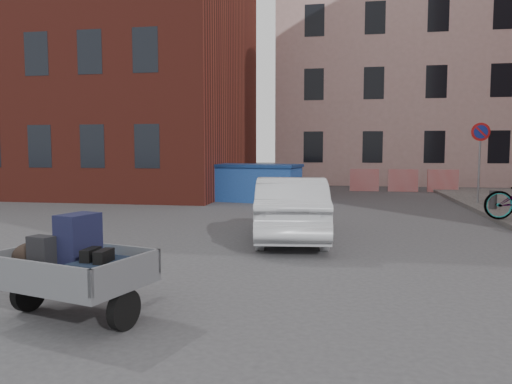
# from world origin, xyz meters

# --- Properties ---
(ground) EXTENTS (120.00, 120.00, 0.00)m
(ground) POSITION_xyz_m (0.00, 0.00, 0.00)
(ground) COLOR #38383A
(ground) RESTS_ON ground
(building_brick) EXTENTS (12.00, 10.00, 14.00)m
(building_brick) POSITION_xyz_m (-9.00, 13.00, 7.00)
(building_brick) COLOR #591E16
(building_brick) RESTS_ON ground
(building_pink) EXTENTS (16.00, 8.00, 14.00)m
(building_pink) POSITION_xyz_m (6.00, 22.00, 7.00)
(building_pink) COLOR #BE9992
(building_pink) RESTS_ON ground
(far_building) EXTENTS (6.00, 6.00, 8.00)m
(far_building) POSITION_xyz_m (-20.00, 22.00, 4.00)
(far_building) COLOR maroon
(far_building) RESTS_ON ground
(no_parking_sign) EXTENTS (0.60, 0.09, 2.65)m
(no_parking_sign) POSITION_xyz_m (6.00, 9.48, 2.01)
(no_parking_sign) COLOR gray
(no_parking_sign) RESTS_ON sidewalk
(barriers) EXTENTS (4.70, 0.18, 1.00)m
(barriers) POSITION_xyz_m (4.20, 15.00, 0.50)
(barriers) COLOR red
(barriers) RESTS_ON ground
(trailer) EXTENTS (1.84, 1.96, 1.20)m
(trailer) POSITION_xyz_m (-1.39, -3.01, 0.61)
(trailer) COLOR black
(trailer) RESTS_ON ground
(dumpster) EXTENTS (3.46, 2.20, 1.35)m
(dumpster) POSITION_xyz_m (-1.60, 9.89, 0.68)
(dumpster) COLOR #1E4490
(dumpster) RESTS_ON ground
(silver_car) EXTENTS (1.90, 4.16, 1.32)m
(silver_car) POSITION_xyz_m (0.49, 2.44, 0.66)
(silver_car) COLOR #BABCC2
(silver_car) RESTS_ON ground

